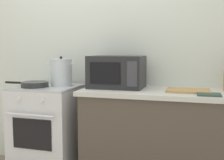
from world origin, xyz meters
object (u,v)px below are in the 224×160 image
(oven_mitt, at_px, (209,95))
(cutting_board, at_px, (188,91))
(frying_pan, at_px, (34,84))
(stove, at_px, (49,131))
(stock_pot, at_px, (61,72))
(microwave, at_px, (117,72))

(oven_mitt, bearing_deg, cutting_board, 134.90)
(frying_pan, relative_size, oven_mitt, 2.56)
(cutting_board, bearing_deg, oven_mitt, -45.10)
(stove, relative_size, frying_pan, 2.00)
(stock_pot, height_order, oven_mitt, stock_pot)
(stove, bearing_deg, frying_pan, -132.81)
(oven_mitt, bearing_deg, stove, 173.96)
(stock_pot, bearing_deg, stove, -147.93)
(stock_pot, distance_m, frying_pan, 0.29)
(stock_pot, bearing_deg, microwave, 0.68)
(stove, height_order, oven_mitt, oven_mitt)
(stove, xyz_separation_m, cutting_board, (1.34, 0.00, 0.47))
(microwave, relative_size, cutting_board, 1.39)
(frying_pan, bearing_deg, microwave, 12.70)
(oven_mitt, bearing_deg, microwave, 163.67)
(frying_pan, distance_m, cutting_board, 1.44)
(microwave, xyz_separation_m, cutting_board, (0.65, -0.08, -0.14))
(stock_pot, xyz_separation_m, frying_pan, (-0.20, -0.17, -0.11))
(frying_pan, relative_size, cutting_board, 1.28)
(frying_pan, xyz_separation_m, oven_mitt, (1.59, -0.06, -0.02))
(frying_pan, distance_m, oven_mitt, 1.59)
(frying_pan, bearing_deg, cutting_board, 3.90)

